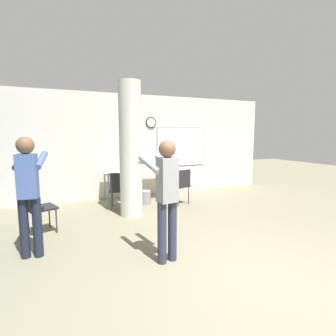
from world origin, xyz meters
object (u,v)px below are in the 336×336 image
(chair_table_left, at_px, (119,188))
(chair_by_left_wall, at_px, (37,205))
(chair_table_right, at_px, (180,184))
(bottle_on_table, at_px, (137,167))
(person_playing_front, at_px, (166,191))
(folding_table, at_px, (137,173))
(person_watching_back, at_px, (29,188))

(chair_table_left, xyz_separation_m, chair_by_left_wall, (-1.64, -0.90, 0.00))
(chair_table_left, xyz_separation_m, chair_table_right, (1.49, -0.12, 0.00))
(chair_table_right, bearing_deg, chair_by_left_wall, -165.98)
(bottle_on_table, relative_size, chair_table_right, 0.31)
(person_playing_front, bearing_deg, chair_table_left, 90.57)
(chair_table_left, bearing_deg, chair_table_right, -4.69)
(folding_table, xyz_separation_m, chair_table_left, (-0.64, -0.73, -0.21))
(chair_by_left_wall, distance_m, person_playing_front, 2.48)
(chair_table_left, bearing_deg, person_watching_back, -132.50)
(chair_table_right, height_order, person_watching_back, person_watching_back)
(chair_by_left_wall, height_order, person_watching_back, person_watching_back)
(chair_table_left, bearing_deg, folding_table, 48.50)
(chair_table_left, bearing_deg, chair_by_left_wall, -151.18)
(chair_table_right, bearing_deg, person_playing_front, -119.70)
(bottle_on_table, bearing_deg, folding_table, 74.21)
(folding_table, bearing_deg, chair_table_right, -45.01)
(bottle_on_table, xyz_separation_m, chair_by_left_wall, (-2.27, -1.57, -0.37))
(chair_by_left_wall, bearing_deg, chair_table_right, 14.02)
(chair_table_left, distance_m, person_watching_back, 2.51)
(chair_table_right, distance_m, chair_by_left_wall, 3.23)
(chair_table_right, height_order, chair_by_left_wall, same)
(folding_table, bearing_deg, chair_table_left, -131.50)
(chair_table_left, relative_size, person_watching_back, 0.51)
(chair_by_left_wall, bearing_deg, folding_table, 35.49)
(bottle_on_table, distance_m, person_watching_back, 3.38)
(chair_by_left_wall, relative_size, person_playing_front, 0.53)
(folding_table, height_order, bottle_on_table, bottle_on_table)
(folding_table, relative_size, chair_table_right, 1.99)
(chair_table_right, relative_size, person_watching_back, 0.51)
(bottle_on_table, bearing_deg, person_playing_front, -100.12)
(folding_table, xyz_separation_m, person_playing_front, (-0.62, -3.41, 0.25))
(bottle_on_table, distance_m, chair_table_right, 1.22)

